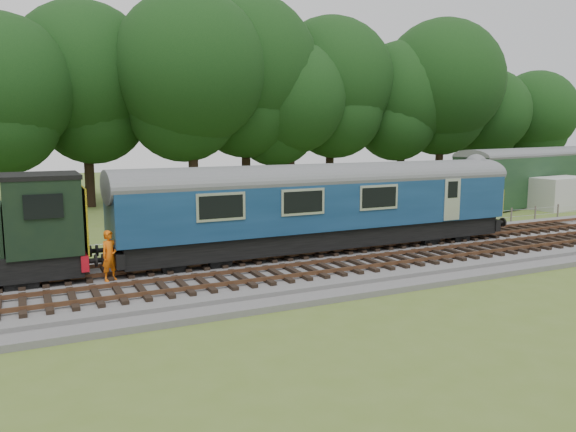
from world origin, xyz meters
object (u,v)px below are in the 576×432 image
dmu_railcar (325,199)px  caravan (560,193)px  worker (110,256)px  parked_coach (532,173)px

dmu_railcar → caravan: bearing=16.1°
caravan → worker: bearing=-172.1°
parked_coach → dmu_railcar: bearing=-171.3°
dmu_railcar → caravan: (23.06, 6.65, -1.47)m
parked_coach → caravan: bearing=-107.6°
worker → parked_coach: 34.14m
worker → parked_coach: parked_coach is taller
dmu_railcar → parked_coach: size_ratio=1.08×
dmu_railcar → caravan: size_ratio=3.89×
worker → dmu_railcar: bearing=-21.8°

